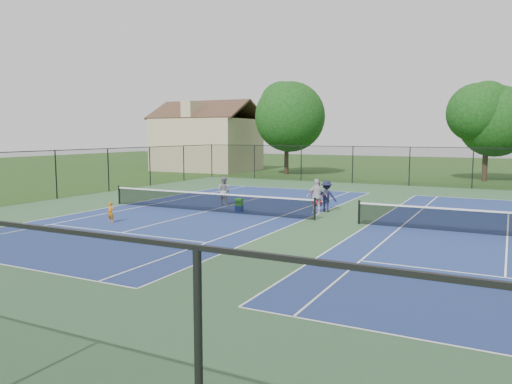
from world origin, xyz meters
The scene contains 15 objects.
ground centered at (0.00, 0.00, 0.00)m, with size 140.00×140.00×0.00m, color #234716.
court_pad centered at (0.00, 0.00, 0.00)m, with size 36.00×36.00×0.01m, color #2E5335.
tennis_court_left centered at (-7.00, 0.00, 0.10)m, with size 12.00×23.83×1.07m.
tennis_court_right centered at (7.00, 0.00, 0.10)m, with size 12.00×23.83×1.07m.
perimeter_fence centered at (0.00, 0.00, 1.60)m, with size 36.08×36.08×3.02m.
tree_back_a centered at (-13.00, 24.00, 6.04)m, with size 6.80×6.80×9.15m.
tree_back_c centered at (5.00, 25.00, 5.48)m, with size 6.00×6.00×8.40m.
clapboard_house centered at (-23.00, 25.00, 3.09)m, with size 10.80×8.10×7.65m.
child_player centered at (-9.05, -4.82, 0.48)m, with size 0.35×0.23×0.96m, color #CA690D.
instructor centered at (-7.35, 2.34, 0.82)m, with size 0.79×0.62×1.63m, color gray.
bystander_a centered at (-1.65, 1.91, 0.89)m, with size 1.04×0.43×1.77m, color silver.
bystander_b centered at (-1.42, 2.71, 0.81)m, with size 1.05×0.60×1.62m, color #171733.
bystander_c centered at (-2.61, 4.55, 0.74)m, with size 0.72×0.47×1.47m, color maroon.
ball_crate centered at (-5.39, 0.58, 0.16)m, with size 0.35×0.30×0.33m, color navy.
ball_hopper centered at (-5.39, 0.58, 0.52)m, with size 0.34×0.28×0.38m, color green.
Camera 1 is at (6.97, -21.66, 4.01)m, focal length 35.00 mm.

